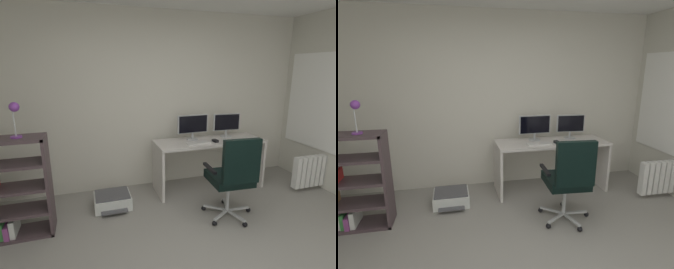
{
  "view_description": "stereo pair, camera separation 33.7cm",
  "coord_description": "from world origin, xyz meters",
  "views": [
    {
      "loc": [
        -0.97,
        -1.51,
        1.81
      ],
      "look_at": [
        0.02,
        1.61,
        0.98
      ],
      "focal_mm": 28.18,
      "sensor_mm": 36.0,
      "label": 1
    },
    {
      "loc": [
        -0.64,
        -1.6,
        1.81
      ],
      "look_at": [
        0.02,
        1.61,
        0.98
      ],
      "focal_mm": 28.18,
      "sensor_mm": 36.0,
      "label": 2
    }
  ],
  "objects": [
    {
      "name": "wall_back",
      "position": [
        0.0,
        2.38,
        1.31
      ],
      "size": [
        4.88,
        0.1,
        2.62
      ],
      "primitive_type": "cube",
      "color": "beige",
      "rests_on": "ground"
    },
    {
      "name": "desk",
      "position": [
        0.77,
        1.91,
        0.57
      ],
      "size": [
        1.63,
        0.57,
        0.76
      ],
      "color": "silver",
      "rests_on": "ground"
    },
    {
      "name": "monitor_main",
      "position": [
        0.54,
        2.02,
        0.98
      ],
      "size": [
        0.48,
        0.18,
        0.37
      ],
      "color": "#B2B5B7",
      "rests_on": "desk"
    },
    {
      "name": "monitor_secondary",
      "position": [
        1.11,
        2.02,
        0.97
      ],
      "size": [
        0.43,
        0.18,
        0.36
      ],
      "color": "#B2B5B7",
      "rests_on": "desk"
    },
    {
      "name": "keyboard",
      "position": [
        0.53,
        1.79,
        0.77
      ],
      "size": [
        0.35,
        0.15,
        0.02
      ],
      "primitive_type": "cube",
      "rotation": [
        0.0,
        0.0,
        0.06
      ],
      "color": "silver",
      "rests_on": "desk"
    },
    {
      "name": "computer_mouse",
      "position": [
        0.81,
        1.8,
        0.78
      ],
      "size": [
        0.07,
        0.11,
        0.03
      ],
      "primitive_type": "cube",
      "rotation": [
        0.0,
        0.0,
        0.09
      ],
      "color": "black",
      "rests_on": "desk"
    },
    {
      "name": "office_chair",
      "position": [
        0.63,
        1.0,
        0.59
      ],
      "size": [
        0.62,
        0.63,
        1.06
      ],
      "color": "#B7BABC",
      "rests_on": "ground"
    },
    {
      "name": "bookshelf",
      "position": [
        -1.89,
        1.44,
        0.52
      ],
      "size": [
        0.82,
        0.33,
        1.11
      ],
      "color": "#45363B",
      "rests_on": "ground"
    },
    {
      "name": "desk_lamp",
      "position": [
        -1.65,
        1.44,
        1.37
      ],
      "size": [
        0.12,
        0.11,
        0.36
      ],
      "color": "purple",
      "rests_on": "bookshelf"
    },
    {
      "name": "printer",
      "position": [
        -0.71,
        1.75,
        0.09
      ],
      "size": [
        0.47,
        0.47,
        0.19
      ],
      "color": "silver",
      "rests_on": "ground"
    },
    {
      "name": "radiator",
      "position": [
        2.34,
        1.37,
        0.3
      ],
      "size": [
        0.87,
        0.1,
        0.47
      ],
      "color": "white",
      "rests_on": "ground"
    }
  ]
}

